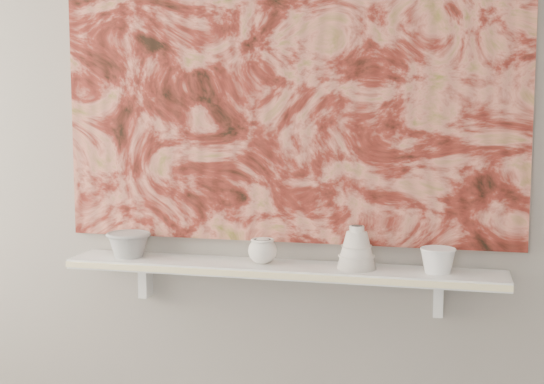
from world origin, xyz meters
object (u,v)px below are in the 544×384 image
(bell_vessel, at_px, (357,247))
(bowl_white, at_px, (438,260))
(painting, at_px, (287,71))
(cup_cream, at_px, (262,251))
(bowl_grey, at_px, (129,244))
(shelf, at_px, (281,269))

(bell_vessel, distance_m, bowl_white, 0.25)
(painting, bearing_deg, cup_cream, -126.52)
(painting, height_order, bell_vessel, painting)
(painting, relative_size, bell_vessel, 11.14)
(bowl_grey, distance_m, bowl_white, 1.01)
(cup_cream, distance_m, bell_vessel, 0.30)
(shelf, relative_size, cup_cream, 15.24)
(painting, relative_size, bowl_white, 14.01)
(bowl_grey, xyz_separation_m, bell_vessel, (0.76, 0.00, 0.02))
(bowl_grey, bearing_deg, shelf, 0.00)
(bowl_white, bearing_deg, bell_vessel, 180.00)
(bell_vessel, xyz_separation_m, bowl_white, (0.25, 0.00, -0.03))
(bowl_grey, height_order, cup_cream, bowl_grey)
(cup_cream, bearing_deg, bowl_white, 0.00)
(painting, xyz_separation_m, cup_cream, (-0.06, -0.08, -0.57))
(shelf, height_order, cup_cream, cup_cream)
(shelf, xyz_separation_m, cup_cream, (-0.06, 0.00, 0.06))
(shelf, bearing_deg, bell_vessel, 0.00)
(shelf, xyz_separation_m, bowl_white, (0.49, 0.00, 0.05))
(painting, xyz_separation_m, bowl_white, (0.49, -0.08, -0.57))
(painting, distance_m, cup_cream, 0.58)
(painting, height_order, cup_cream, painting)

